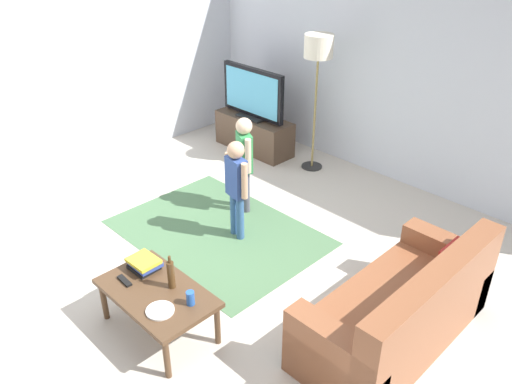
% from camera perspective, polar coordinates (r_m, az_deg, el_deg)
% --- Properties ---
extents(ground, '(7.80, 7.80, 0.00)m').
position_cam_1_polar(ground, '(5.16, -4.80, -8.62)').
color(ground, beige).
extents(wall_back, '(6.00, 0.12, 2.70)m').
position_cam_1_polar(wall_back, '(6.65, 15.25, 12.48)').
color(wall_back, silver).
rests_on(wall_back, ground).
extents(wall_left, '(0.12, 6.00, 2.70)m').
position_cam_1_polar(wall_left, '(6.93, -21.98, 12.06)').
color(wall_left, silver).
rests_on(wall_left, ground).
extents(area_rug, '(2.20, 1.60, 0.01)m').
position_cam_1_polar(area_rug, '(5.70, -4.22, -4.42)').
color(area_rug, '#4C724C').
rests_on(area_rug, ground).
extents(tv_stand, '(1.20, 0.44, 0.50)m').
position_cam_1_polar(tv_stand, '(7.51, -0.22, 6.44)').
color(tv_stand, '#4C3828').
rests_on(tv_stand, ground).
extents(tv, '(1.10, 0.28, 0.71)m').
position_cam_1_polar(tv, '(7.28, -0.35, 10.78)').
color(tv, black).
rests_on(tv, tv_stand).
extents(couch, '(0.80, 1.80, 0.86)m').
position_cam_1_polar(couch, '(4.40, 15.97, -12.84)').
color(couch, brown).
rests_on(couch, ground).
extents(floor_lamp, '(0.36, 0.36, 1.78)m').
position_cam_1_polar(floor_lamp, '(6.58, 6.88, 14.88)').
color(floor_lamp, '#262626').
rests_on(floor_lamp, ground).
extents(child_near_tv, '(0.34, 0.23, 1.14)m').
position_cam_1_polar(child_near_tv, '(5.79, -1.29, 3.97)').
color(child_near_tv, '#4C4C59').
rests_on(child_near_tv, ground).
extents(child_center, '(0.37, 0.18, 1.11)m').
position_cam_1_polar(child_center, '(5.30, -2.18, 1.18)').
color(child_center, '#33598C').
rests_on(child_center, ground).
extents(coffee_table, '(1.00, 0.60, 0.42)m').
position_cam_1_polar(coffee_table, '(4.36, -10.85, -11.13)').
color(coffee_table, '#513823').
rests_on(coffee_table, ground).
extents(book_stack, '(0.26, 0.23, 0.11)m').
position_cam_1_polar(book_stack, '(4.55, -12.22, -7.70)').
color(book_stack, black).
rests_on(book_stack, coffee_table).
extents(bottle, '(0.06, 0.06, 0.31)m').
position_cam_1_polar(bottle, '(4.26, -9.35, -8.94)').
color(bottle, '#4C3319').
rests_on(bottle, coffee_table).
extents(tv_remote, '(0.17, 0.06, 0.02)m').
position_cam_1_polar(tv_remote, '(4.47, -14.28, -9.45)').
color(tv_remote, black).
rests_on(tv_remote, coffee_table).
extents(soda_can, '(0.07, 0.07, 0.12)m').
position_cam_1_polar(soda_can, '(4.13, -7.23, -11.51)').
color(soda_can, '#2659B2').
rests_on(soda_can, coffee_table).
extents(plate, '(0.22, 0.22, 0.02)m').
position_cam_1_polar(plate, '(4.13, -10.52, -12.72)').
color(plate, white).
rests_on(plate, coffee_table).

